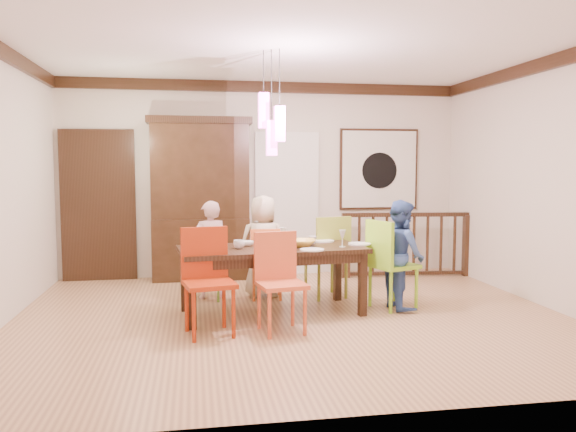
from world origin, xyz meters
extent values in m
plane|color=#9A6E4A|center=(0.00, 0.00, 0.00)|extent=(6.00, 6.00, 0.00)
plane|color=white|center=(0.00, 0.00, 2.90)|extent=(6.00, 6.00, 0.00)
plane|color=beige|center=(0.00, 2.50, 1.45)|extent=(6.00, 0.00, 6.00)
plane|color=beige|center=(3.00, 0.00, 1.45)|extent=(0.00, 5.00, 5.00)
cube|color=black|center=(-2.40, 2.45, 1.05)|extent=(1.04, 0.07, 2.24)
cube|color=silver|center=(0.35, 2.46, 1.05)|extent=(0.97, 0.05, 2.22)
cube|color=black|center=(1.80, 2.47, 1.60)|extent=(1.25, 0.04, 1.25)
cube|color=silver|center=(1.80, 2.44, 1.60)|extent=(1.18, 0.02, 1.18)
cylinder|color=black|center=(1.80, 2.43, 1.58)|extent=(0.56, 0.01, 0.56)
cube|color=#F449BC|center=(-0.28, 0.23, 2.25)|extent=(0.11, 0.11, 0.38)
cylinder|color=black|center=(-0.28, 0.23, 2.67)|extent=(0.01, 0.01, 0.46)
cube|color=#F449BC|center=(-0.12, 0.13, 2.10)|extent=(0.11, 0.11, 0.38)
cylinder|color=black|center=(-0.12, 0.13, 2.59)|extent=(0.01, 0.01, 0.61)
cube|color=#F449BC|center=(-0.20, 0.18, 1.95)|extent=(0.11, 0.11, 0.38)
cylinder|color=black|center=(-0.20, 0.18, 2.52)|extent=(0.01, 0.01, 0.76)
cube|color=black|center=(-0.20, 0.18, 0.72)|extent=(2.11, 1.15, 0.05)
cube|color=black|center=(-1.13, 0.56, 0.35)|extent=(0.09, 0.09, 0.70)
cube|color=black|center=(0.73, 0.56, 0.35)|extent=(0.09, 0.09, 0.70)
cube|color=black|center=(-1.13, -0.20, 0.35)|extent=(0.09, 0.09, 0.70)
cube|color=black|center=(0.73, -0.20, 0.35)|extent=(0.09, 0.09, 0.70)
cube|color=black|center=(-0.20, 0.58, 0.65)|extent=(1.81, 0.25, 0.10)
cube|color=black|center=(-0.20, -0.22, 0.65)|extent=(1.81, 0.25, 0.10)
cube|color=#67A032|center=(-0.92, 0.97, 0.41)|extent=(0.40, 0.40, 0.04)
cube|color=#67A032|center=(-0.92, 0.97, 0.63)|extent=(0.38, 0.06, 0.42)
cylinder|color=#67A032|center=(-1.07, 0.81, 0.20)|extent=(0.03, 0.03, 0.40)
cylinder|color=#67A032|center=(-0.76, 0.81, 0.20)|extent=(0.03, 0.03, 0.40)
cylinder|color=#67A032|center=(-1.07, 1.12, 0.20)|extent=(0.03, 0.03, 0.40)
cylinder|color=#67A032|center=(-0.76, 1.12, 0.20)|extent=(0.03, 0.03, 0.40)
cube|color=orange|center=(-0.16, 0.92, 0.43)|extent=(0.43, 0.43, 0.04)
cube|color=orange|center=(-0.16, 0.92, 0.67)|extent=(0.40, 0.07, 0.44)
cylinder|color=orange|center=(-0.33, 0.76, 0.21)|extent=(0.03, 0.03, 0.42)
cylinder|color=orange|center=(0.00, 0.76, 0.21)|extent=(0.03, 0.03, 0.42)
cylinder|color=orange|center=(-0.33, 1.08, 0.21)|extent=(0.03, 0.03, 0.42)
cylinder|color=orange|center=(0.00, 1.08, 0.21)|extent=(0.03, 0.03, 0.42)
cube|color=olive|center=(0.58, 0.86, 0.50)|extent=(0.56, 0.56, 0.04)
cube|color=olive|center=(0.58, 0.86, 0.78)|extent=(0.46, 0.15, 0.51)
cylinder|color=olive|center=(0.39, 0.68, 0.24)|extent=(0.04, 0.04, 0.49)
cylinder|color=olive|center=(0.77, 0.68, 0.24)|extent=(0.04, 0.04, 0.49)
cylinder|color=olive|center=(0.39, 1.05, 0.24)|extent=(0.04, 0.04, 0.49)
cylinder|color=olive|center=(0.77, 1.05, 0.24)|extent=(0.04, 0.04, 0.49)
cube|color=#A12A0B|center=(-0.91, -0.52, 0.50)|extent=(0.55, 0.55, 0.04)
cube|color=#A12A0B|center=(-0.91, -0.52, 0.78)|extent=(0.47, 0.13, 0.51)
cylinder|color=#A12A0B|center=(-1.10, -0.71, 0.25)|extent=(0.04, 0.04, 0.49)
cylinder|color=#A12A0B|center=(-0.72, -0.71, 0.25)|extent=(0.04, 0.04, 0.49)
cylinder|color=#A12A0B|center=(-1.10, -0.33, 0.25)|extent=(0.04, 0.04, 0.49)
cylinder|color=#A12A0B|center=(-0.72, -0.33, 0.25)|extent=(0.04, 0.04, 0.49)
cube|color=#D1542E|center=(-0.20, -0.55, 0.48)|extent=(0.51, 0.51, 0.04)
cube|color=#D1542E|center=(-0.20, -0.55, 0.74)|extent=(0.45, 0.11, 0.49)
cylinder|color=#D1542E|center=(-0.38, -0.73, 0.23)|extent=(0.04, 0.04, 0.47)
cylinder|color=#D1542E|center=(-0.02, -0.73, 0.23)|extent=(0.04, 0.04, 0.47)
cylinder|color=#D1542E|center=(-0.38, -0.37, 0.23)|extent=(0.04, 0.04, 0.47)
cylinder|color=#D1542E|center=(-0.02, -0.37, 0.23)|extent=(0.04, 0.04, 0.47)
cube|color=#8BD226|center=(1.22, 0.19, 0.50)|extent=(0.59, 0.59, 0.04)
cube|color=#8BD226|center=(1.22, 0.19, 0.77)|extent=(0.20, 0.45, 0.51)
cylinder|color=#8BD226|center=(1.04, 0.01, 0.24)|extent=(0.04, 0.04, 0.49)
cylinder|color=#8BD226|center=(1.41, 0.01, 0.24)|extent=(0.04, 0.04, 0.49)
cylinder|color=#8BD226|center=(1.04, 0.38, 0.24)|extent=(0.04, 0.04, 0.49)
cylinder|color=#8BD226|center=(1.41, 0.38, 0.24)|extent=(0.04, 0.04, 0.49)
cube|color=black|center=(-0.95, 2.28, 0.45)|extent=(1.39, 0.44, 0.89)
cube|color=black|center=(-0.95, 2.30, 1.59)|extent=(1.39, 0.40, 1.39)
cube|color=black|center=(-0.95, 2.49, 1.59)|extent=(1.19, 0.02, 1.19)
cube|color=black|center=(-0.95, 2.30, 2.30)|extent=(1.49, 0.44, 0.10)
cube|color=black|center=(1.16, 1.95, 0.46)|extent=(0.13, 0.13, 0.92)
cube|color=black|center=(3.01, 1.95, 0.46)|extent=(0.13, 0.13, 0.92)
cube|color=black|center=(2.08, 1.95, 0.93)|extent=(1.97, 0.26, 0.06)
cube|color=black|center=(2.08, 1.95, 0.05)|extent=(1.85, 0.23, 0.05)
imported|color=#D9A5AB|center=(-0.86, 1.05, 0.61)|extent=(0.50, 0.38, 1.22)
imported|color=beige|center=(-0.19, 1.02, 0.64)|extent=(0.65, 0.45, 1.29)
imported|color=#3A5BA2|center=(1.31, 0.18, 0.63)|extent=(0.54, 0.66, 1.26)
imported|color=gold|center=(0.13, 0.16, 0.79)|extent=(0.38, 0.38, 0.08)
imported|color=white|center=(-0.47, 0.31, 0.78)|extent=(0.18, 0.18, 0.05)
imported|color=silver|center=(-0.57, 0.10, 0.80)|extent=(0.15, 0.15, 0.10)
imported|color=silver|center=(0.30, 0.36, 0.79)|extent=(0.12, 0.12, 0.09)
cylinder|color=white|center=(-0.83, 0.51, 0.76)|extent=(0.26, 0.26, 0.01)
cylinder|color=white|center=(-0.19, 0.44, 0.76)|extent=(0.26, 0.26, 0.01)
cylinder|color=white|center=(0.47, 0.54, 0.76)|extent=(0.26, 0.26, 0.01)
cylinder|color=white|center=(-0.87, -0.07, 0.76)|extent=(0.26, 0.26, 0.01)
cylinder|color=white|center=(0.19, -0.14, 0.76)|extent=(0.26, 0.26, 0.01)
cylinder|color=white|center=(0.82, 0.22, 0.76)|extent=(0.26, 0.26, 0.01)
cube|color=#D83359|center=(-0.17, -0.21, 0.76)|extent=(0.18, 0.14, 0.01)
camera|label=1|loc=(-1.04, -5.93, 1.64)|focal=35.00mm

